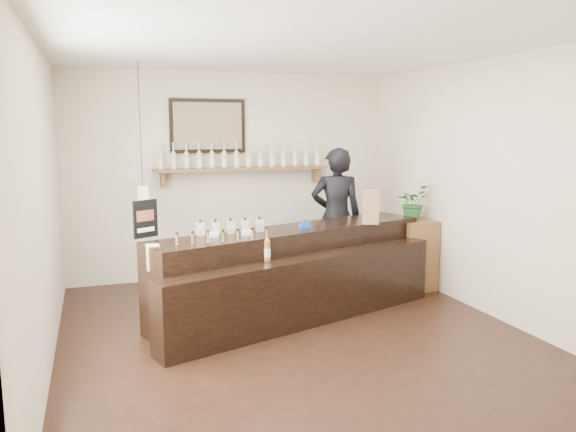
{
  "coord_description": "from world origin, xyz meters",
  "views": [
    {
      "loc": [
        -1.82,
        -5.08,
        2.05
      ],
      "look_at": [
        0.18,
        0.7,
        1.09
      ],
      "focal_mm": 35.0,
      "sensor_mm": 36.0,
      "label": 1
    }
  ],
  "objects": [
    {
      "name": "side_cabinet",
      "position": [
        2.0,
        1.1,
        0.45
      ],
      "size": [
        0.47,
        0.63,
        0.89
      ],
      "color": "brown",
      "rests_on": "ground"
    },
    {
      "name": "counter",
      "position": [
        0.24,
        0.57,
        0.45
      ],
      "size": [
        3.42,
        1.9,
        1.11
      ],
      "color": "black",
      "rests_on": "ground"
    },
    {
      "name": "potted_plant",
      "position": [
        2.0,
        1.1,
        1.12
      ],
      "size": [
        0.52,
        0.5,
        0.44
      ],
      "primitive_type": "imported",
      "rotation": [
        0.0,
        0.0,
        0.54
      ],
      "color": "#266027",
      "rests_on": "side_cabinet"
    },
    {
      "name": "tape_dispenser",
      "position": [
        0.36,
        0.66,
        0.99
      ],
      "size": [
        0.12,
        0.06,
        0.1
      ],
      "color": "#194EB2",
      "rests_on": "counter"
    },
    {
      "name": "back_wall_decor",
      "position": [
        -0.14,
        2.37,
        1.75
      ],
      "size": [
        2.66,
        0.96,
        1.69
      ],
      "color": "brown",
      "rests_on": "ground"
    },
    {
      "name": "room_shell",
      "position": [
        0.0,
        0.0,
        1.7
      ],
      "size": [
        5.0,
        5.0,
        5.0
      ],
      "color": "beige",
      "rests_on": "ground"
    },
    {
      "name": "shopkeeper",
      "position": [
        1.14,
        1.55,
        1.02
      ],
      "size": [
        0.86,
        0.7,
        2.04
      ],
      "primitive_type": "imported",
      "rotation": [
        0.0,
        0.0,
        2.83
      ],
      "color": "black",
      "rests_on": "ground"
    },
    {
      "name": "paper_bag",
      "position": [
        1.19,
        0.69,
        1.15
      ],
      "size": [
        0.21,
        0.18,
        0.39
      ],
      "color": "#A3724E",
      "rests_on": "counter"
    },
    {
      "name": "promo_sign",
      "position": [
        -1.36,
        0.69,
        1.14
      ],
      "size": [
        0.25,
        0.15,
        0.39
      ],
      "color": "black",
      "rests_on": "counter"
    },
    {
      "name": "ground",
      "position": [
        0.0,
        0.0,
        0.0
      ],
      "size": [
        5.0,
        5.0,
        0.0
      ],
      "primitive_type": "plane",
      "color": "black",
      "rests_on": "ground"
    }
  ]
}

